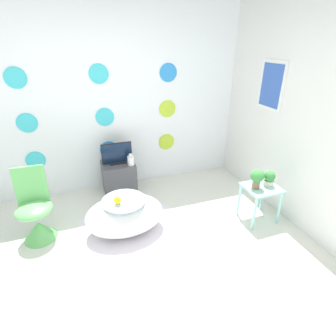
{
  "coord_description": "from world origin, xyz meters",
  "views": [
    {
      "loc": [
        -0.33,
        -1.66,
        2.08
      ],
      "look_at": [
        0.59,
        0.97,
        0.7
      ],
      "focal_mm": 28.0,
      "sensor_mm": 36.0,
      "label": 1
    }
  ],
  "objects": [
    {
      "name": "wall_right",
      "position": [
        2.04,
        1.02,
        1.3
      ],
      "size": [
        0.06,
        3.03,
        2.6
      ],
      "color": "silver",
      "rests_on": "ground_plane"
    },
    {
      "name": "chair",
      "position": [
        -0.94,
        1.08,
        0.26
      ],
      "size": [
        0.39,
        0.39,
        0.84
      ],
      "color": "#66C166",
      "rests_on": "ground_plane"
    },
    {
      "name": "vase",
      "position": [
        0.27,
        1.67,
        0.54
      ],
      "size": [
        0.1,
        0.1,
        0.17
      ],
      "color": "white",
      "rests_on": "tv_cabinet"
    },
    {
      "name": "rug",
      "position": [
        0.07,
        0.79,
        0.0
      ],
      "size": [
        1.2,
        0.91,
        0.01
      ],
      "color": "silver",
      "rests_on": "ground_plane"
    },
    {
      "name": "wall_back_dotted",
      "position": [
        -0.0,
        2.05,
        1.3
      ],
      "size": [
        5.03,
        0.05,
        2.6
      ],
      "color": "white",
      "rests_on": "ground_plane"
    },
    {
      "name": "bathtub",
      "position": [
        0.01,
        0.87,
        0.22
      ],
      "size": [
        0.92,
        0.61,
        0.45
      ],
      "color": "white",
      "rests_on": "ground_plane"
    },
    {
      "name": "tv_cabinet",
      "position": [
        0.1,
        1.8,
        0.23
      ],
      "size": [
        0.47,
        0.4,
        0.47
      ],
      "color": "#4C4C51",
      "rests_on": "ground_plane"
    },
    {
      "name": "tv",
      "position": [
        0.1,
        1.8,
        0.6
      ],
      "size": [
        0.43,
        0.12,
        0.31
      ],
      "color": "black",
      "rests_on": "tv_cabinet"
    },
    {
      "name": "ground_plane",
      "position": [
        0.0,
        0.0,
        0.0
      ],
      "size": [
        12.0,
        12.0,
        0.0
      ],
      "primitive_type": "plane",
      "color": "silver"
    },
    {
      "name": "potted_plant_left",
      "position": [
        1.55,
        0.55,
        0.61
      ],
      "size": [
        0.16,
        0.16,
        0.24
      ],
      "color": "#8C6B4C",
      "rests_on": "side_table"
    },
    {
      "name": "side_table",
      "position": [
        1.64,
        0.55,
        0.38
      ],
      "size": [
        0.41,
        0.37,
        0.47
      ],
      "color": "#99E0D8",
      "rests_on": "ground_plane"
    },
    {
      "name": "rubber_duck",
      "position": [
        -0.06,
        0.8,
        0.49
      ],
      "size": [
        0.08,
        0.09,
        0.1
      ],
      "color": "yellow",
      "rests_on": "bathtub"
    },
    {
      "name": "potted_plant_right",
      "position": [
        1.73,
        0.55,
        0.57
      ],
      "size": [
        0.13,
        0.13,
        0.19
      ],
      "color": "beige",
      "rests_on": "side_table"
    }
  ]
}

